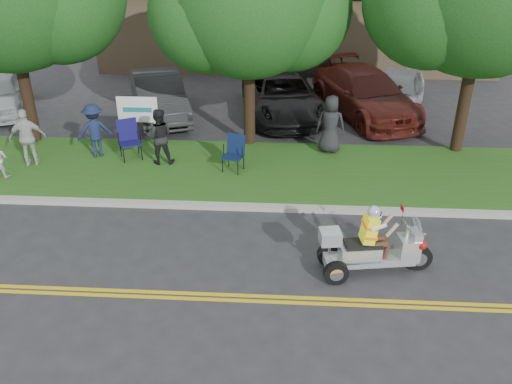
# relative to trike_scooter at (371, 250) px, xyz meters

# --- Properties ---
(ground) EXTENTS (120.00, 120.00, 0.00)m
(ground) POSITION_rel_trike_scooter_xyz_m (-3.52, -0.55, -0.56)
(ground) COLOR #28282B
(ground) RESTS_ON ground
(centerline_near) EXTENTS (60.00, 0.10, 0.01)m
(centerline_near) POSITION_rel_trike_scooter_xyz_m (-3.52, -1.13, -0.56)
(centerline_near) COLOR gold
(centerline_near) RESTS_ON ground
(centerline_far) EXTENTS (60.00, 0.10, 0.01)m
(centerline_far) POSITION_rel_trike_scooter_xyz_m (-3.52, -0.97, -0.56)
(centerline_far) COLOR gold
(centerline_far) RESTS_ON ground
(curb) EXTENTS (60.00, 0.25, 0.12)m
(curb) POSITION_rel_trike_scooter_xyz_m (-3.52, 2.50, -0.50)
(curb) COLOR #A8A89E
(curb) RESTS_ON ground
(grass_verge) EXTENTS (60.00, 4.00, 0.10)m
(grass_verge) POSITION_rel_trike_scooter_xyz_m (-3.52, 4.65, -0.51)
(grass_verge) COLOR #2A5115
(grass_verge) RESTS_ON ground
(commercial_building) EXTENTS (18.00, 8.20, 4.00)m
(commercial_building) POSITION_rel_trike_scooter_xyz_m (-1.52, 18.43, 1.45)
(commercial_building) COLOR #9E7F5B
(commercial_building) RESTS_ON ground
(tree_mid) EXTENTS (5.88, 4.80, 7.05)m
(tree_mid) POSITION_rel_trike_scooter_xyz_m (-2.97, 6.69, 3.87)
(tree_mid) COLOR #332114
(tree_mid) RESTS_ON ground
(business_sign) EXTENTS (1.25, 0.06, 1.75)m
(business_sign) POSITION_rel_trike_scooter_xyz_m (-6.42, 6.05, 0.69)
(business_sign) COLOR silver
(business_sign) RESTS_ON ground
(trike_scooter) EXTENTS (2.47, 0.93, 1.61)m
(trike_scooter) POSITION_rel_trike_scooter_xyz_m (0.00, 0.00, 0.00)
(trike_scooter) COLOR black
(trike_scooter) RESTS_ON ground
(lawn_chair_a) EXTENTS (0.69, 0.71, 1.04)m
(lawn_chair_a) POSITION_rel_trike_scooter_xyz_m (-3.31, 4.63, 0.13)
(lawn_chair_a) COLOR black
(lawn_chair_a) RESTS_ON grass_verge
(lawn_chair_b) EXTENTS (0.83, 0.84, 1.17)m
(lawn_chair_b) POSITION_rel_trike_scooter_xyz_m (-6.56, 5.30, 0.20)
(lawn_chair_b) COLOR black
(lawn_chair_b) RESTS_ON grass_verge
(spectator_adult_mid) EXTENTS (0.88, 0.73, 1.67)m
(spectator_adult_mid) POSITION_rel_trike_scooter_xyz_m (-5.54, 4.94, 0.38)
(spectator_adult_mid) COLOR black
(spectator_adult_mid) RESTS_ON grass_verge
(spectator_adult_right) EXTENTS (1.08, 0.70, 1.71)m
(spectator_adult_right) POSITION_rel_trike_scooter_xyz_m (-9.31, 4.59, 0.39)
(spectator_adult_right) COLOR beige
(spectator_adult_right) RESTS_ON grass_verge
(spectator_chair_a) EXTENTS (1.22, 0.97, 1.65)m
(spectator_chair_a) POSITION_rel_trike_scooter_xyz_m (-7.58, 5.32, 0.36)
(spectator_chair_a) COLOR #172142
(spectator_chair_a) RESTS_ON grass_verge
(spectator_chair_b) EXTENTS (0.96, 0.71, 1.80)m
(spectator_chair_b) POSITION_rel_trike_scooter_xyz_m (-0.51, 6.06, 0.44)
(spectator_chair_b) COLOR #232326
(spectator_chair_b) RESTS_ON grass_verge
(parked_car_left) EXTENTS (3.19, 5.05, 1.57)m
(parked_car_left) POSITION_rel_trike_scooter_xyz_m (-6.49, 9.14, 0.22)
(parked_car_left) COLOR #29292B
(parked_car_left) RESTS_ON ground
(parked_car_mid) EXTENTS (3.47, 5.79, 1.51)m
(parked_car_mid) POSITION_rel_trike_scooter_xyz_m (-2.02, 9.52, 0.19)
(parked_car_mid) COLOR black
(parked_car_mid) RESTS_ON ground
(parked_car_right) EXTENTS (4.22, 6.11, 1.64)m
(parked_car_right) POSITION_rel_trike_scooter_xyz_m (0.98, 9.75, 0.26)
(parked_car_right) COLOR #501912
(parked_car_right) RESTS_ON ground
(parked_car_far_right) EXTENTS (3.07, 4.81, 1.53)m
(parked_car_far_right) POSITION_rel_trike_scooter_xyz_m (2.19, 10.22, 0.20)
(parked_car_far_right) COLOR silver
(parked_car_far_right) RESTS_ON ground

